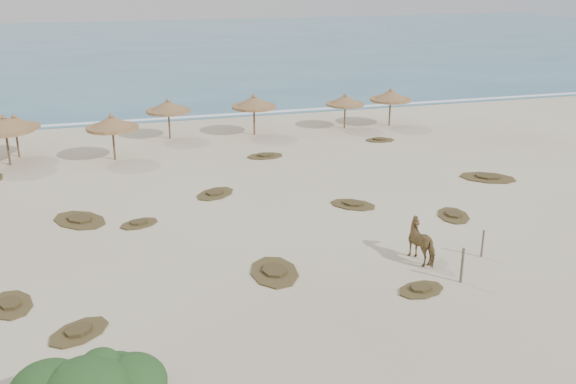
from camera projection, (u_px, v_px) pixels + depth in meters
name	position (u px, v px, depth m)	size (l,w,h in m)	color
ground	(281.00, 266.00, 23.37)	(160.00, 160.00, 0.00)	beige
ocean	(136.00, 46.00, 91.29)	(200.00, 100.00, 0.01)	#2C6686
foam_line	(183.00, 118.00, 46.92)	(70.00, 0.60, 0.01)	white
palapa_0	(5.00, 125.00, 34.78)	(3.23, 3.23, 2.89)	brown
palapa_1	(15.00, 123.00, 36.38)	(3.10, 3.10, 2.56)	brown
palapa_2	(112.00, 123.00, 35.79)	(3.65, 3.65, 2.72)	brown
palapa_3	(168.00, 107.00, 40.43)	(3.47, 3.47, 2.63)	brown
palapa_4	(254.00, 103.00, 41.33)	(3.32, 3.32, 2.73)	brown
palapa_5	(345.00, 101.00, 43.15)	(2.67, 2.67, 2.44)	brown
palapa_6	(391.00, 96.00, 43.86)	(3.73, 3.73, 2.65)	brown
horse	(423.00, 242.00, 23.58)	(0.81, 1.78, 1.51)	olive
fence_post_near	(462.00, 265.00, 21.94)	(0.10, 0.10, 1.28)	brown
fence_post_far	(483.00, 244.00, 23.93)	(0.08, 0.08, 1.08)	brown
scrub_0	(10.00, 304.00, 20.57)	(1.78, 2.35, 0.16)	brown
scrub_1	(80.00, 220.00, 27.54)	(3.08, 3.32, 0.16)	brown
scrub_2	(139.00, 223.00, 27.17)	(2.01, 1.74, 0.16)	brown
scrub_3	(353.00, 204.00, 29.37)	(2.53, 2.49, 0.16)	brown
scrub_4	(453.00, 215.00, 28.07)	(1.91, 2.37, 0.16)	brown
scrub_5	(488.00, 177.00, 33.19)	(3.41, 3.12, 0.16)	brown
scrub_7	(265.00, 156.00, 37.07)	(2.21, 1.50, 0.16)	brown
scrub_9	(274.00, 271.00, 22.81)	(1.96, 2.78, 0.16)	brown
scrub_10	(380.00, 140.00, 40.57)	(2.01, 1.47, 0.16)	brown
scrub_11	(79.00, 331.00, 19.02)	(2.35, 2.26, 0.16)	brown
scrub_12	(421.00, 289.00, 21.54)	(1.98, 1.55, 0.16)	brown
scrub_13	(215.00, 193.00, 30.81)	(2.60, 2.55, 0.16)	brown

